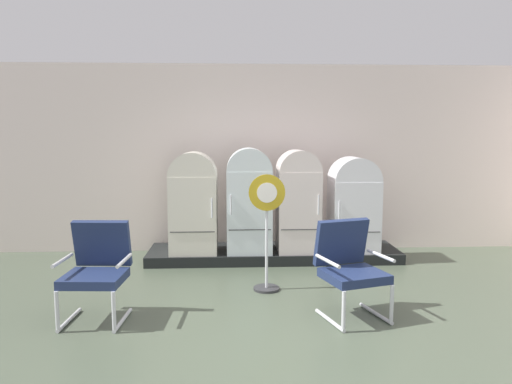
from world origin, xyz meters
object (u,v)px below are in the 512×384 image
refrigerator_2 (298,198)px  refrigerator_3 (354,202)px  sign_stand (267,236)px  refrigerator_1 (249,197)px  refrigerator_0 (194,200)px  armchair_left (97,266)px  armchair_right (349,264)px

refrigerator_2 → refrigerator_3: size_ratio=1.08×
refrigerator_2 → sign_stand: size_ratio=1.06×
refrigerator_1 → refrigerator_0: bearing=-179.1°
armchair_left → sign_stand: size_ratio=0.71×
refrigerator_0 → armchair_right: (1.78, -2.16, -0.38)m
refrigerator_2 → armchair_left: (-2.35, -2.14, -0.39)m
sign_stand → refrigerator_1: bearing=97.2°
refrigerator_0 → refrigerator_3: size_ratio=1.06×
refrigerator_3 → refrigerator_2: bearing=178.6°
refrigerator_1 → sign_stand: 1.37m
refrigerator_0 → sign_stand: refrigerator_0 is taller
refrigerator_1 → sign_stand: (0.17, -1.33, -0.29)m
refrigerator_3 → armchair_left: size_ratio=1.39×
refrigerator_3 → sign_stand: (-1.39, -1.33, -0.21)m
refrigerator_1 → refrigerator_2: 0.73m
refrigerator_0 → armchair_left: bearing=-111.0°
refrigerator_0 → refrigerator_2: 1.54m
refrigerator_0 → armchair_right: 2.82m
refrigerator_2 → armchair_right: bearing=-83.7°
refrigerator_3 → armchair_right: size_ratio=1.39×
refrigerator_2 → refrigerator_1: bearing=-178.6°
armchair_right → refrigerator_2: bearing=96.3°
refrigerator_1 → armchair_left: bearing=-127.4°
refrigerator_0 → refrigerator_2: refrigerator_2 is taller
armchair_left → refrigerator_3: bearing=33.7°
refrigerator_2 → armchair_left: bearing=-137.6°
refrigerator_2 → sign_stand: 1.48m
refrigerator_0 → armchair_right: bearing=-50.5°
refrigerator_2 → armchair_left: refrigerator_2 is taller
refrigerator_0 → refrigerator_1: (0.81, 0.01, 0.03)m
refrigerator_2 → armchair_right: size_ratio=1.50×
armchair_right → refrigerator_3: bearing=74.8°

